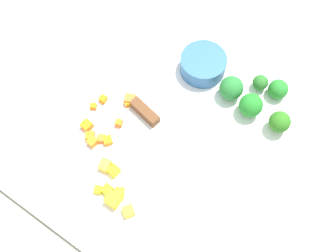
{
  "coord_description": "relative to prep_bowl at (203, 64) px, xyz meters",
  "views": [
    {
      "loc": [
        -0.22,
        -0.15,
        0.61
      ],
      "look_at": [
        0.0,
        0.0,
        0.02
      ],
      "focal_mm": 40.72,
      "sensor_mm": 36.0,
      "label": 1
    }
  ],
  "objects": [
    {
      "name": "chef_knife",
      "position": [
        -0.15,
        -0.03,
        -0.01
      ],
      "size": [
        0.07,
        0.28,
        0.02
      ],
      "rotation": [
        0.0,
        0.0,
        4.51
      ],
      "color": "silver",
      "rests_on": "cutting_board"
    },
    {
      "name": "carrot_dice_6",
      "position": [
        -0.21,
        0.06,
        -0.01
      ],
      "size": [
        0.02,
        0.02,
        0.01
      ],
      "primitive_type": "cube",
      "rotation": [
        0.0,
        0.0,
        0.92
      ],
      "color": "orange",
      "rests_on": "cutting_board"
    },
    {
      "name": "carrot_dice_0",
      "position": [
        -0.18,
        0.06,
        -0.01
      ],
      "size": [
        0.01,
        0.01,
        0.01
      ],
      "primitive_type": "cube",
      "rotation": [
        0.0,
        0.0,
        1.94
      ],
      "color": "orange",
      "rests_on": "cutting_board"
    },
    {
      "name": "pepper_dice_6",
      "position": [
        -0.28,
        0.0,
        -0.01
      ],
      "size": [
        0.02,
        0.02,
        0.01
      ],
      "primitive_type": "cube",
      "rotation": [
        0.0,
        0.0,
        3.05
      ],
      "color": "yellow",
      "rests_on": "cutting_board"
    },
    {
      "name": "carrot_dice_3",
      "position": [
        -0.14,
        0.07,
        -0.01
      ],
      "size": [
        0.02,
        0.02,
        0.01
      ],
      "primitive_type": "cube",
      "rotation": [
        0.0,
        0.0,
        0.9
      ],
      "color": "orange",
      "rests_on": "cutting_board"
    },
    {
      "name": "pepper_dice_5",
      "position": [
        -0.25,
        0.01,
        -0.01
      ],
      "size": [
        0.02,
        0.02,
        0.01
      ],
      "primitive_type": "cube",
      "rotation": [
        0.0,
        0.0,
        1.47
      ],
      "color": "yellow",
      "rests_on": "cutting_board"
    },
    {
      "name": "ground_plane",
      "position": [
        -0.13,
        -0.01,
        -0.03
      ],
      "size": [
        4.0,
        4.0,
        0.0
      ],
      "primitive_type": "plane",
      "color": "gray"
    },
    {
      "name": "pepper_dice_0",
      "position": [
        -0.27,
        -0.01,
        -0.01
      ],
      "size": [
        0.02,
        0.02,
        0.01
      ],
      "primitive_type": "cube",
      "rotation": [
        0.0,
        0.0,
        0.54
      ],
      "color": "yellow",
      "rests_on": "cutting_board"
    },
    {
      "name": "prep_bowl",
      "position": [
        0.0,
        0.0,
        0.0
      ],
      "size": [
        0.08,
        0.08,
        0.03
      ],
      "primitive_type": "cylinder",
      "color": "#2C5A8A",
      "rests_on": "cutting_board"
    },
    {
      "name": "carrot_dice_5",
      "position": [
        -0.15,
        0.11,
        -0.01
      ],
      "size": [
        0.01,
        0.01,
        0.01
      ],
      "primitive_type": "cube",
      "rotation": [
        0.0,
        0.0,
        1.68
      ],
      "color": "orange",
      "rests_on": "cutting_board"
    },
    {
      "name": "pepper_dice_2",
      "position": [
        -0.29,
        -0.04,
        -0.01
      ],
      "size": [
        0.02,
        0.02,
        0.01
      ],
      "primitive_type": "cube",
      "rotation": [
        0.0,
        0.0,
        0.98
      ],
      "color": "yellow",
      "rests_on": "cutting_board"
    },
    {
      "name": "cutting_board",
      "position": [
        -0.13,
        -0.01,
        -0.02
      ],
      "size": [
        0.48,
        0.4,
        0.01
      ],
      "primitive_type": "cube",
      "color": "white",
      "rests_on": "ground_plane"
    },
    {
      "name": "broccoli_floret_0",
      "position": [
        -0.03,
        -0.11,
        0.01
      ],
      "size": [
        0.04,
        0.04,
        0.04
      ],
      "color": "#84B655",
      "rests_on": "cutting_board"
    },
    {
      "name": "broccoli_floret_1",
      "position": [
        -0.02,
        -0.07,
        0.01
      ],
      "size": [
        0.04,
        0.04,
        0.05
      ],
      "color": "#8FAD58",
      "rests_on": "cutting_board"
    },
    {
      "name": "carrot_dice_9",
      "position": [
        -0.21,
        0.1,
        -0.01
      ],
      "size": [
        0.02,
        0.02,
        0.01
      ],
      "primitive_type": "cube",
      "rotation": [
        0.0,
        0.0,
        1.47
      ],
      "color": "orange",
      "rests_on": "cutting_board"
    },
    {
      "name": "carrot_dice_7",
      "position": [
        -0.17,
        0.12,
        -0.01
      ],
      "size": [
        0.01,
        0.01,
        0.01
      ],
      "primitive_type": "cube",
      "rotation": [
        0.0,
        0.0,
        0.54
      ],
      "color": "orange",
      "rests_on": "cutting_board"
    },
    {
      "name": "carrot_dice_2",
      "position": [
        -0.22,
        0.08,
        -0.01
      ],
      "size": [
        0.02,
        0.02,
        0.01
      ],
      "primitive_type": "cube",
      "rotation": [
        0.0,
        0.0,
        2.26
      ],
      "color": "orange",
      "rests_on": "cutting_board"
    },
    {
      "name": "broccoli_floret_2",
      "position": [
        -0.03,
        -0.17,
        0.01
      ],
      "size": [
        0.04,
        0.04,
        0.04
      ],
      "color": "#96BE5D",
      "rests_on": "cutting_board"
    },
    {
      "name": "carrot_dice_8",
      "position": [
        -0.21,
        0.07,
        -0.01
      ],
      "size": [
        0.02,
        0.02,
        0.01
      ],
      "primitive_type": "cube",
      "rotation": [
        0.0,
        0.0,
        2.17
      ],
      "color": "orange",
      "rests_on": "cutting_board"
    },
    {
      "name": "broccoli_floret_4",
      "position": [
        0.03,
        -0.14,
        0.0
      ],
      "size": [
        0.04,
        0.04,
        0.04
      ],
      "color": "#86C16B",
      "rests_on": "cutting_board"
    },
    {
      "name": "carrot_dice_1",
      "position": [
        -0.23,
        0.07,
        -0.01
      ],
      "size": [
        0.02,
        0.02,
        0.01
      ],
      "primitive_type": "cube",
      "rotation": [
        0.0,
        0.0,
        1.43
      ],
      "color": "orange",
      "rests_on": "cutting_board"
    },
    {
      "name": "broccoli_floret_3",
      "position": [
        0.02,
        -0.1,
        -0.0
      ],
      "size": [
        0.03,
        0.03,
        0.03
      ],
      "color": "#87B766",
      "rests_on": "cutting_board"
    },
    {
      "name": "pepper_dice_4",
      "position": [
        -0.29,
        0.02,
        -0.01
      ],
      "size": [
        0.02,
        0.02,
        0.01
      ],
      "primitive_type": "cube",
      "rotation": [
        0.0,
        0.0,
        0.44
      ],
      "color": "yellow",
      "rests_on": "cutting_board"
    },
    {
      "name": "carrot_dice_4",
      "position": [
        -0.13,
        0.07,
        -0.01
      ],
      "size": [
        0.02,
        0.02,
        0.01
      ],
      "primitive_type": "cube",
      "rotation": [
        0.0,
        0.0,
        0.41
      ],
      "color": "orange",
      "rests_on": "cutting_board"
    },
    {
      "name": "pepper_dice_3",
      "position": [
        -0.25,
        0.03,
        -0.01
      ],
      "size": [
        0.02,
        0.02,
        0.02
      ],
      "primitive_type": "cube",
      "rotation": [
        0.0,
        0.0,
        1.75
      ],
      "color": "yellow",
      "rests_on": "cutting_board"
    },
    {
      "name": "pepper_dice_1",
      "position": [
        -0.29,
        -0.02,
        -0.01
      ],
      "size": [
        0.02,
        0.02,
        0.02
      ],
      "primitive_type": "cube",
      "rotation": [
        0.0,
        0.0,
        0.02
      ],
      "color": "yellow",
      "rests_on": "cutting_board"
    }
  ]
}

